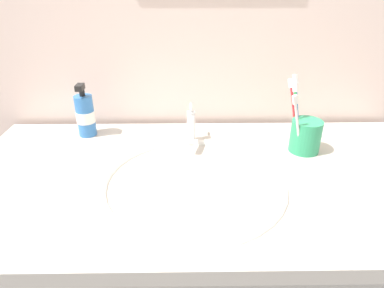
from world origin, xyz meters
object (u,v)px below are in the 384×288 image
object	(u,v)px
faucet	(191,127)
toothbrush_cup	(306,136)
toothbrush_blue	(297,107)
toothbrush_red	(293,108)
toothbrush_white	(297,121)
toothbrush_green	(296,112)
soap_dispenser	(85,115)

from	to	relation	value
faucet	toothbrush_cup	distance (m)	0.32
toothbrush_blue	toothbrush_red	distance (m)	0.01
toothbrush_blue	toothbrush_red	xyz separation A→B (m)	(-0.00, 0.01, -0.01)
faucet	toothbrush_cup	xyz separation A→B (m)	(0.31, -0.05, -0.01)
toothbrush_blue	toothbrush_red	bearing A→B (deg)	113.13
toothbrush_white	toothbrush_red	bearing A→B (deg)	82.16
faucet	toothbrush_red	distance (m)	0.29
faucet	toothbrush_green	bearing A→B (deg)	-8.21
faucet	soap_dispenser	bearing A→B (deg)	169.11
toothbrush_white	toothbrush_green	xyz separation A→B (m)	(0.01, 0.04, 0.01)
toothbrush_green	toothbrush_red	distance (m)	0.03
toothbrush_green	soap_dispenser	distance (m)	0.61
toothbrush_cup	toothbrush_white	distance (m)	0.08
toothbrush_white	faucet	bearing A→B (deg)	163.27
toothbrush_blue	toothbrush_red	size ratio (longest dim) A/B	1.08
toothbrush_red	faucet	bearing A→B (deg)	178.47
toothbrush_blue	toothbrush_white	bearing A→B (deg)	-103.57
toothbrush_cup	soap_dispenser	distance (m)	0.64
toothbrush_white	toothbrush_green	world-z (taller)	toothbrush_green
toothbrush_green	toothbrush_red	xyz separation A→B (m)	(0.00, 0.03, -0.00)
toothbrush_red	soap_dispenser	size ratio (longest dim) A/B	1.14
toothbrush_cup	toothbrush_blue	size ratio (longest dim) A/B	0.45
toothbrush_blue	soap_dispenser	distance (m)	0.61
toothbrush_cup	toothbrush_red	bearing A→B (deg)	123.35
toothbrush_green	toothbrush_blue	bearing A→B (deg)	73.42
toothbrush_green	toothbrush_blue	xyz separation A→B (m)	(0.01, 0.02, 0.01)
soap_dispenser	toothbrush_green	bearing A→B (deg)	-9.63
toothbrush_cup	soap_dispenser	size ratio (longest dim) A/B	0.55
toothbrush_blue	faucet	bearing A→B (deg)	176.20
toothbrush_white	soap_dispenser	bearing A→B (deg)	166.36
faucet	soap_dispenser	distance (m)	0.32
toothbrush_green	toothbrush_blue	size ratio (longest dim) A/B	0.94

